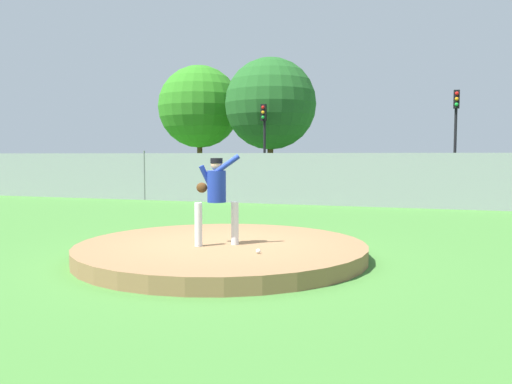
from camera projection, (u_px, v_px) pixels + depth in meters
The scene contains 12 objects.
ground_plane at pixel (299, 218), 14.80m from camera, with size 80.00×80.00×0.00m, color #427A33.
asphalt_strip at pixel (343, 196), 22.85m from camera, with size 44.00×7.00×0.01m, color #2B2B2D.
pitchers_mound at pixel (222, 250), 9.10m from camera, with size 5.13×5.13×0.27m, color olive.
pitcher_youth at pixel (216, 192), 8.80m from camera, with size 0.80×0.48×1.58m.
baseball at pixel (258, 251), 8.13m from camera, with size 0.07×0.07×0.07m, color white.
chainlink_fence at pixel (325, 179), 18.52m from camera, with size 37.17×0.07×2.00m.
parked_car_champagne at pixel (244, 177), 24.67m from camera, with size 2.03×4.46×1.62m.
parked_car_silver at pixel (123, 174), 26.04m from camera, with size 2.03×4.75×1.79m.
traffic_light_near at pixel (264, 131), 28.07m from camera, with size 0.28×0.46×4.60m.
traffic_light_far at pixel (456, 123), 25.40m from camera, with size 0.28×0.46×5.03m.
tree_slender_far at pixel (199, 107), 34.91m from camera, with size 5.58×5.58×7.91m.
tree_leaning_west at pixel (270, 104), 31.06m from camera, with size 5.55×5.55×7.72m.
Camera 1 is at (3.38, -8.37, 1.83)m, focal length 35.91 mm.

